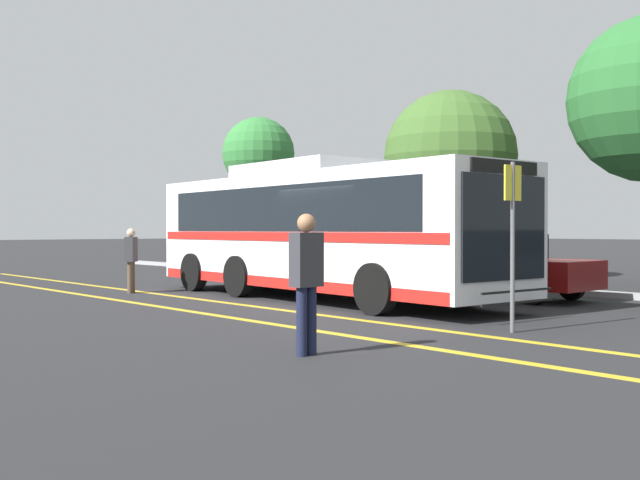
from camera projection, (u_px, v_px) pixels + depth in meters
The scene contains 13 objects.
ground_plane at pixel (351, 304), 16.35m from camera, with size 220.00×220.00×0.00m, color #262628.
lane_strip_0 at pixel (244, 305), 16.12m from camera, with size 0.20×30.68×0.01m, color gold.
lane_strip_1 at pixel (182, 310), 15.10m from camera, with size 0.20×30.68×0.01m, color gold.
curb_strip at pixel (462, 285), 21.13m from camera, with size 38.68×0.36×0.15m, color #99999E.
transit_bus at pixel (320, 228), 17.56m from camera, with size 11.12×3.28×3.23m.
parked_car_0 at pixel (219, 255), 27.56m from camera, with size 4.60×2.27×1.39m.
parked_car_1 at pixel (333, 260), 22.37m from camera, with size 4.34×2.08×1.40m.
parked_car_2 at pixel (499, 266), 17.74m from camera, with size 4.49×1.94×1.52m.
pedestrian_0 at pixel (131, 256), 19.17m from camera, with size 0.45×0.45×1.66m.
pedestrian_1 at pixel (306, 274), 9.65m from camera, with size 0.24×0.43×1.83m.
bus_stop_sign at pixel (513, 226), 11.78m from camera, with size 0.07×0.40×2.70m.
tree_0 at pixel (450, 157), 24.27m from camera, with size 4.29×4.29×6.14m.
tree_3 at pixel (258, 154), 32.06m from camera, with size 3.11×3.11×6.45m.
Camera 1 is at (11.78, -11.33, 1.63)m, focal length 42.00 mm.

